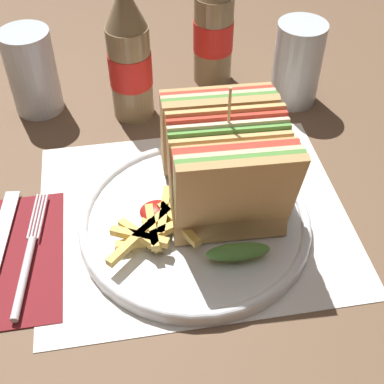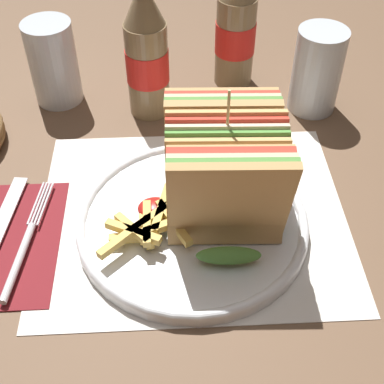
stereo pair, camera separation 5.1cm
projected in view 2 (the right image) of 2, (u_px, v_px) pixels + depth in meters
name	position (u px, v px, depth m)	size (l,w,h in m)	color
ground_plane	(175.00, 236.00, 0.64)	(4.00, 4.00, 0.00)	brown
placemat	(193.00, 215.00, 0.66)	(0.37, 0.31, 0.00)	silver
plate_main	(193.00, 221.00, 0.64)	(0.28, 0.28, 0.02)	white
club_sandwich	(225.00, 168.00, 0.60)	(0.13, 0.20, 0.17)	tan
fries_pile	(147.00, 226.00, 0.61)	(0.10, 0.11, 0.02)	#E0B756
ketchup_blob	(156.00, 208.00, 0.63)	(0.04, 0.03, 0.01)	maroon
napkin	(13.00, 241.00, 0.63)	(0.11, 0.19, 0.00)	maroon
fork	(24.00, 248.00, 0.61)	(0.03, 0.18, 0.01)	silver
coke_bottle_near	(147.00, 53.00, 0.75)	(0.06, 0.06, 0.23)	#7A6647
coke_bottle_far	(236.00, 25.00, 0.80)	(0.06, 0.06, 0.23)	#7A6647
glass_near	(317.00, 75.00, 0.78)	(0.07, 0.07, 0.13)	silver
glass_far	(55.00, 67.00, 0.80)	(0.07, 0.07, 0.13)	silver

